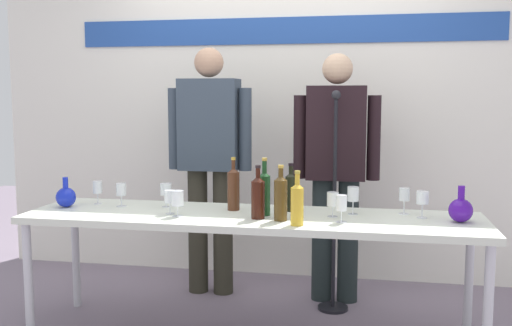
{
  "coord_description": "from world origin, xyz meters",
  "views": [
    {
      "loc": [
        0.65,
        -3.25,
        1.42
      ],
      "look_at": [
        0.0,
        0.15,
        1.02
      ],
      "focal_mm": 41.06,
      "sensor_mm": 36.0,
      "label": 1
    }
  ],
  "objects_px": {
    "decanter_blue_left": "(66,197)",
    "wine_glass_left_3": "(98,188)",
    "microphone_stand": "(334,239)",
    "wine_glass_left_4": "(166,190)",
    "wine_glass_left_0": "(121,190)",
    "wine_glass_right_4": "(333,200)",
    "wine_bottle_4": "(258,196)",
    "wine_glass_right_3": "(404,195)",
    "wine_bottle_1": "(265,191)",
    "wine_glass_right_1": "(423,198)",
    "wine_glass_left_2": "(170,197)",
    "display_table": "(251,224)",
    "wine_bottle_3": "(297,202)",
    "wine_bottle_5": "(233,188)",
    "decanter_blue_right": "(461,210)",
    "wine_glass_right_2": "(353,195)",
    "wine_bottle_0": "(291,190)",
    "wine_glass_left_1": "(177,199)",
    "presenter_right": "(336,162)",
    "wine_bottle_2": "(281,196)",
    "wine_glass_right_0": "(341,204)",
    "presenter_left": "(210,155)"
  },
  "relations": [
    {
      "from": "wine_glass_left_0",
      "to": "wine_glass_left_2",
      "type": "bearing_deg",
      "value": -23.79
    },
    {
      "from": "wine_bottle_0",
      "to": "wine_glass_right_1",
      "type": "relative_size",
      "value": 1.87
    },
    {
      "from": "display_table",
      "to": "presenter_left",
      "type": "distance_m",
      "value": 0.91
    },
    {
      "from": "wine_bottle_5",
      "to": "wine_glass_left_2",
      "type": "height_order",
      "value": "wine_bottle_5"
    },
    {
      "from": "wine_glass_left_2",
      "to": "display_table",
      "type": "bearing_deg",
      "value": 8.21
    },
    {
      "from": "decanter_blue_left",
      "to": "wine_bottle_2",
      "type": "height_order",
      "value": "wine_bottle_2"
    },
    {
      "from": "microphone_stand",
      "to": "wine_glass_left_4",
      "type": "bearing_deg",
      "value": -157.84
    },
    {
      "from": "wine_bottle_0",
      "to": "wine_bottle_1",
      "type": "xyz_separation_m",
      "value": [
        -0.13,
        -0.15,
        0.01
      ]
    },
    {
      "from": "wine_bottle_3",
      "to": "wine_bottle_5",
      "type": "bearing_deg",
      "value": 141.05
    },
    {
      "from": "wine_glass_left_4",
      "to": "wine_glass_right_0",
      "type": "height_order",
      "value": "wine_glass_right_0"
    },
    {
      "from": "wine_glass_left_4",
      "to": "microphone_stand",
      "type": "distance_m",
      "value": 1.15
    },
    {
      "from": "wine_glass_right_0",
      "to": "microphone_stand",
      "type": "xyz_separation_m",
      "value": [
        -0.07,
        0.65,
        -0.36
      ]
    },
    {
      "from": "display_table",
      "to": "presenter_right",
      "type": "relative_size",
      "value": 1.55
    },
    {
      "from": "wine_glass_left_2",
      "to": "wine_bottle_0",
      "type": "bearing_deg",
      "value": 17.87
    },
    {
      "from": "wine_glass_left_3",
      "to": "wine_bottle_1",
      "type": "bearing_deg",
      "value": -7.37
    },
    {
      "from": "decanter_blue_left",
      "to": "wine_bottle_2",
      "type": "bearing_deg",
      "value": -5.83
    },
    {
      "from": "wine_bottle_4",
      "to": "wine_glass_right_3",
      "type": "xyz_separation_m",
      "value": [
        0.81,
        0.28,
        -0.02
      ]
    },
    {
      "from": "decanter_blue_right",
      "to": "wine_glass_left_4",
      "type": "distance_m",
      "value": 1.72
    },
    {
      "from": "wine_glass_right_3",
      "to": "wine_bottle_3",
      "type": "bearing_deg",
      "value": -144.44
    },
    {
      "from": "decanter_blue_left",
      "to": "presenter_right",
      "type": "bearing_deg",
      "value": 23.94
    },
    {
      "from": "wine_bottle_2",
      "to": "wine_glass_right_0",
      "type": "xyz_separation_m",
      "value": [
        0.33,
        0.01,
        -0.03
      ]
    },
    {
      "from": "wine_bottle_3",
      "to": "wine_glass_right_4",
      "type": "relative_size",
      "value": 2.05
    },
    {
      "from": "wine_bottle_2",
      "to": "microphone_stand",
      "type": "bearing_deg",
      "value": 68.93
    },
    {
      "from": "decanter_blue_left",
      "to": "wine_glass_left_3",
      "type": "height_order",
      "value": "decanter_blue_left"
    },
    {
      "from": "wine_bottle_4",
      "to": "wine_glass_right_0",
      "type": "distance_m",
      "value": 0.46
    },
    {
      "from": "wine_glass_right_1",
      "to": "wine_bottle_4",
      "type": "bearing_deg",
      "value": -168.22
    },
    {
      "from": "wine_glass_left_0",
      "to": "microphone_stand",
      "type": "xyz_separation_m",
      "value": [
        1.29,
        0.45,
        -0.36
      ]
    },
    {
      "from": "presenter_right",
      "to": "wine_glass_left_3",
      "type": "bearing_deg",
      "value": -158.32
    },
    {
      "from": "wine_bottle_5",
      "to": "wine_glass_right_4",
      "type": "distance_m",
      "value": 0.6
    },
    {
      "from": "wine_bottle_5",
      "to": "wine_glass_right_3",
      "type": "xyz_separation_m",
      "value": [
        1.0,
        0.07,
        -0.02
      ]
    },
    {
      "from": "wine_bottle_1",
      "to": "wine_bottle_3",
      "type": "distance_m",
      "value": 0.32
    },
    {
      "from": "wine_glass_left_1",
      "to": "wine_glass_right_0",
      "type": "height_order",
      "value": "wine_glass_right_0"
    },
    {
      "from": "wine_glass_left_1",
      "to": "microphone_stand",
      "type": "relative_size",
      "value": 0.1
    },
    {
      "from": "wine_glass_right_0",
      "to": "wine_glass_right_2",
      "type": "height_order",
      "value": "wine_glass_right_2"
    },
    {
      "from": "wine_glass_left_0",
      "to": "wine_glass_right_4",
      "type": "xyz_separation_m",
      "value": [
        1.3,
        -0.07,
        -0.0
      ]
    },
    {
      "from": "display_table",
      "to": "wine_glass_right_3",
      "type": "distance_m",
      "value": 0.9
    },
    {
      "from": "decanter_blue_right",
      "to": "wine_glass_left_3",
      "type": "distance_m",
      "value": 2.18
    },
    {
      "from": "wine_bottle_3",
      "to": "presenter_right",
      "type": "bearing_deg",
      "value": 81.02
    },
    {
      "from": "decanter_blue_right",
      "to": "wine_glass_right_2",
      "type": "relative_size",
      "value": 1.24
    },
    {
      "from": "wine_glass_left_0",
      "to": "wine_glass_left_1",
      "type": "xyz_separation_m",
      "value": [
        0.44,
        -0.22,
        0.0
      ]
    },
    {
      "from": "wine_glass_left_4",
      "to": "wine_glass_right_2",
      "type": "height_order",
      "value": "wine_glass_right_2"
    },
    {
      "from": "wine_bottle_2",
      "to": "wine_glass_left_4",
      "type": "relative_size",
      "value": 2.09
    },
    {
      "from": "wine_glass_left_0",
      "to": "wine_glass_right_4",
      "type": "bearing_deg",
      "value": -3.09
    },
    {
      "from": "display_table",
      "to": "wine_glass_left_2",
      "type": "xyz_separation_m",
      "value": [
        -0.47,
        -0.07,
        0.15
      ]
    },
    {
      "from": "wine_bottle_1",
      "to": "wine_glass_right_1",
      "type": "relative_size",
      "value": 2.17
    },
    {
      "from": "wine_bottle_0",
      "to": "presenter_left",
      "type": "bearing_deg",
      "value": 138.59
    },
    {
      "from": "wine_bottle_2",
      "to": "wine_glass_right_3",
      "type": "relative_size",
      "value": 2.02
    },
    {
      "from": "presenter_left",
      "to": "wine_glass_right_4",
      "type": "bearing_deg",
      "value": -37.66
    },
    {
      "from": "display_table",
      "to": "wine_bottle_4",
      "type": "xyz_separation_m",
      "value": [
        0.06,
        -0.1,
        0.18
      ]
    },
    {
      "from": "wine_bottle_1",
      "to": "wine_glass_left_1",
      "type": "bearing_deg",
      "value": -164.76
    }
  ]
}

